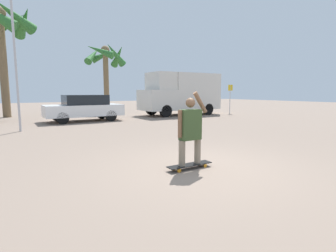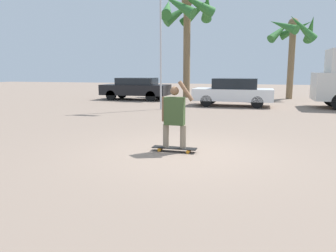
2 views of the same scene
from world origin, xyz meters
name	(u,v)px [view 2 (image 2 of 2)]	position (x,y,z in m)	size (l,w,h in m)	color
ground_plane	(185,153)	(0.00, 0.00, 0.00)	(80.00, 80.00, 0.00)	gray
skateboard	(174,148)	(-0.28, 0.07, 0.08)	(1.04, 0.24, 0.10)	black
person_skateboarder	(174,114)	(-0.28, 0.07, 0.89)	(0.74, 0.22, 1.55)	gray
parked_car_white	(234,92)	(0.17, 10.61, 0.77)	(4.12, 1.91, 1.46)	black
parked_car_black	(136,88)	(-6.23, 12.75, 0.76)	(4.30, 1.91, 1.41)	black
palm_tree_near_van	(294,34)	(3.43, 16.21, 4.21)	(3.18, 3.41, 5.38)	brown
palm_tree_center_background	(187,13)	(-3.50, 15.53, 5.71)	(4.15, 4.33, 7.11)	brown
flagpole	(162,25)	(-3.00, 8.09, 3.96)	(1.13, 0.12, 6.89)	#B7B7BC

